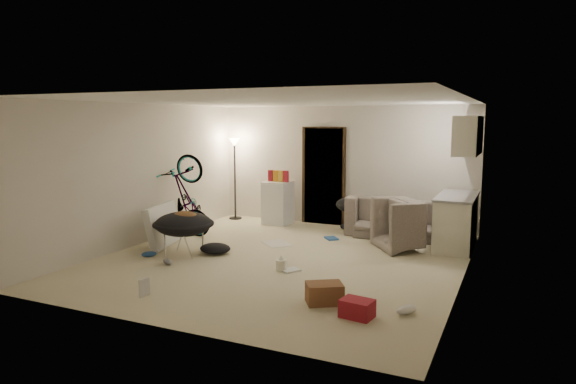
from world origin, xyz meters
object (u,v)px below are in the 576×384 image
at_px(armchair, 415,230).
at_px(bicycle, 187,215).
at_px(floor_lamp, 235,161).
at_px(juicer, 281,264).
at_px(tv_box, 163,225).
at_px(drink_case_b, 357,308).
at_px(kitchen_counter, 456,222).
at_px(drink_case_a, 324,293).
at_px(mini_fridge, 278,203).
at_px(sofa, 397,222).
at_px(saucer_chair, 184,229).

bearing_deg(armchair, bicycle, 66.99).
relative_size(floor_lamp, juicer, 7.79).
height_order(tv_box, drink_case_b, tv_box).
xyz_separation_m(floor_lamp, kitchen_counter, (4.83, -0.65, -0.87)).
xyz_separation_m(kitchen_counter, bicycle, (-4.73, -1.31, -0.02)).
bearing_deg(kitchen_counter, drink_case_a, -107.31).
bearing_deg(bicycle, mini_fridge, -30.45).
xyz_separation_m(sofa, juicer, (-1.04, -3.01, -0.18)).
bearing_deg(bicycle, saucer_chair, -149.09).
relative_size(drink_case_b, juicer, 1.53).
distance_m(sofa, mini_fridge, 2.60).
bearing_deg(saucer_chair, mini_fridge, 84.11).
bearing_deg(saucer_chair, kitchen_counter, 30.87).
distance_m(armchair, bicycle, 4.20).
bearing_deg(drink_case_a, juicer, 104.37).
relative_size(floor_lamp, tv_box, 1.64).
bearing_deg(drink_case_a, saucer_chair, 126.21).
bearing_deg(juicer, armchair, 54.76).
relative_size(kitchen_counter, drink_case_a, 3.46).
bearing_deg(drink_case_b, drink_case_a, 159.71).
bearing_deg(drink_case_b, sofa, 105.19).
distance_m(armchair, mini_fridge, 3.22).
bearing_deg(armchair, floor_lamp, 40.35).
xyz_separation_m(floor_lamp, tv_box, (0.10, -2.69, -0.94)).
bearing_deg(drink_case_b, armchair, 98.73).
bearing_deg(armchair, kitchen_counter, -94.17).
xyz_separation_m(sofa, drink_case_b, (0.51, -4.30, -0.17)).
bearing_deg(tv_box, drink_case_a, -37.68).
distance_m(bicycle, drink_case_a, 4.28).
bearing_deg(saucer_chair, armchair, 30.74).
height_order(kitchen_counter, drink_case_b, kitchen_counter).
height_order(mini_fridge, drink_case_a, mini_fridge).
xyz_separation_m(sofa, bicycle, (-3.60, -1.76, 0.15)).
height_order(sofa, mini_fridge, mini_fridge).
xyz_separation_m(mini_fridge, saucer_chair, (-0.30, -2.96, -0.03)).
distance_m(bicycle, saucer_chair, 1.30).
bearing_deg(drink_case_b, saucer_chair, 165.42).
bearing_deg(drink_case_b, tv_box, 164.68).
xyz_separation_m(mini_fridge, tv_box, (-1.01, -2.59, -0.09)).
xyz_separation_m(bicycle, drink_case_b, (4.11, -2.54, -0.32)).
bearing_deg(sofa, tv_box, 32.72).
xyz_separation_m(kitchen_counter, saucer_chair, (-4.02, -2.41, -0.02)).
bearing_deg(drink_case_b, bicycle, 156.74).
bearing_deg(floor_lamp, saucer_chair, -75.22).
distance_m(kitchen_counter, saucer_chair, 4.69).
bearing_deg(bicycle, kitchen_counter, -76.45).
bearing_deg(mini_fridge, juicer, -61.87).
relative_size(kitchen_counter, sofa, 0.79).
bearing_deg(kitchen_counter, juicer, -130.28).
bearing_deg(kitchen_counter, floor_lamp, 172.34).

